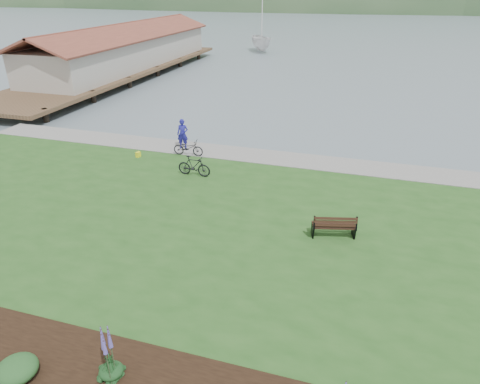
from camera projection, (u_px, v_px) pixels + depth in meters
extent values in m
plane|color=slate|center=(207.00, 219.00, 18.69)|extent=(600.00, 600.00, 0.00)
cube|color=#23501C|center=(189.00, 238.00, 16.88)|extent=(34.00, 20.00, 0.40)
cube|color=gray|center=(250.00, 155.00, 24.43)|extent=(34.00, 2.20, 0.03)
cube|color=#4C3826|center=(119.00, 70.00, 45.87)|extent=(8.00, 36.00, 0.30)
cube|color=#B2ADA3|center=(127.00, 51.00, 46.86)|extent=(6.40, 28.00, 3.00)
cube|color=black|center=(334.00, 225.00, 16.50)|extent=(1.72, 0.96, 0.05)
cube|color=black|center=(336.00, 222.00, 16.09)|extent=(1.61, 0.56, 0.51)
cube|color=black|center=(312.00, 230.00, 16.63)|extent=(0.20, 0.56, 0.45)
cube|color=black|center=(354.00, 231.00, 16.57)|extent=(0.20, 0.56, 0.45)
imported|color=navy|center=(182.00, 132.00, 24.97)|extent=(0.84, 0.65, 2.08)
imported|color=black|center=(188.00, 148.00, 24.21)|extent=(0.70, 1.78, 0.91)
imported|color=black|center=(194.00, 166.00, 21.63)|extent=(0.54, 1.75, 1.05)
imported|color=silver|center=(261.00, 52.00, 63.27)|extent=(14.28, 14.36, 27.69)
cube|color=yellow|center=(138.00, 154.00, 24.13)|extent=(0.25, 0.31, 0.29)
ellipsoid|color=#143919|center=(111.00, 371.00, 10.64)|extent=(0.62, 0.62, 0.31)
cone|color=#554BAE|center=(106.00, 345.00, 10.25)|extent=(0.40, 0.40, 1.46)
ellipsoid|color=#1E4C21|center=(17.00, 369.00, 10.55)|extent=(1.02, 1.02, 0.51)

